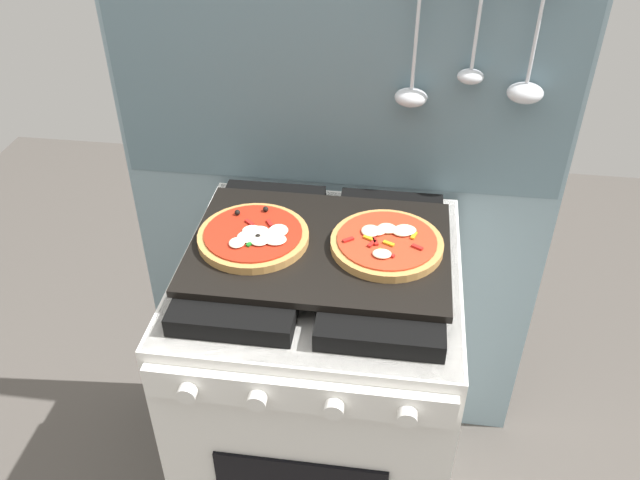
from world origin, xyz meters
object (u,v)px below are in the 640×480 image
object	(u,v)px
pizza_left	(254,236)
stove	(320,393)
baking_tray	(320,247)
pizza_right	(387,243)

from	to	relation	value
pizza_left	stove	bearing A→B (deg)	2.83
baking_tray	pizza_left	bearing A→B (deg)	-176.49
stove	pizza_left	world-z (taller)	pizza_left
stove	baking_tray	size ratio (longest dim) A/B	1.67
stove	baking_tray	distance (m)	0.46
pizza_left	baking_tray	bearing A→B (deg)	3.51
pizza_left	pizza_right	bearing A→B (deg)	3.14
stove	pizza_right	world-z (taller)	pizza_right
pizza_left	pizza_right	xyz separation A→B (m)	(0.28, 0.02, -0.00)
pizza_left	pizza_right	world-z (taller)	pizza_left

